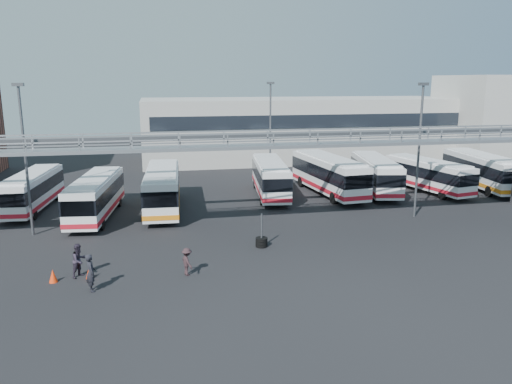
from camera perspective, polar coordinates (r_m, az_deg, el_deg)
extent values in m
plane|color=black|center=(30.06, 3.79, -7.55)|extent=(140.00, 140.00, 0.00)
cube|color=#93969B|center=(33.33, 1.66, 5.29)|extent=(50.00, 1.80, 0.22)
cube|color=#93969B|center=(32.40, 2.02, 6.77)|extent=(50.00, 0.10, 0.10)
cube|color=#93969B|center=(34.05, 1.34, 7.06)|extent=(50.00, 0.10, 0.10)
cube|color=#4C4F54|center=(37.18, 0.24, 6.37)|extent=(45.00, 0.50, 0.35)
cube|color=#9E9E99|center=(68.35, 5.12, 7.26)|extent=(42.00, 14.00, 8.00)
cube|color=#B2B2AD|center=(74.87, 26.17, 7.65)|extent=(14.00, 12.00, 11.00)
cylinder|color=#4C4F54|center=(36.55, -24.81, 3.04)|extent=(0.18, 0.18, 10.00)
cube|color=#4C4F54|center=(36.15, -25.56, 11.02)|extent=(0.70, 0.35, 0.22)
cylinder|color=#4C4F54|center=(39.76, 18.09, 4.27)|extent=(0.18, 0.18, 10.00)
cube|color=#4C4F54|center=(39.40, 18.61, 11.62)|extent=(0.70, 0.35, 0.22)
cylinder|color=#4C4F54|center=(50.80, 1.64, 6.59)|extent=(0.18, 0.18, 10.00)
cube|color=#4C4F54|center=(50.52, 1.68, 12.35)|extent=(0.70, 0.35, 0.22)
cube|color=silver|center=(44.45, -24.20, 0.23)|extent=(3.26, 10.17, 2.50)
cube|color=black|center=(44.39, -24.24, 0.60)|extent=(3.32, 10.23, 1.00)
cube|color=red|center=(44.63, -24.10, -0.88)|extent=(3.31, 10.22, 0.32)
cube|color=silver|center=(44.21, -24.36, 1.90)|extent=(2.93, 9.15, 0.15)
cylinder|color=black|center=(42.12, -26.69, -2.34)|extent=(0.36, 0.93, 0.91)
cylinder|color=black|center=(41.44, -24.07, -2.31)|extent=(0.36, 0.93, 0.91)
cylinder|color=black|center=(47.98, -24.06, -0.39)|extent=(0.36, 0.93, 0.91)
cylinder|color=black|center=(47.38, -21.73, -0.34)|extent=(0.36, 0.93, 0.91)
cube|color=silver|center=(40.12, -17.84, -0.40)|extent=(3.60, 10.64, 2.61)
cube|color=black|center=(40.05, -17.86, 0.03)|extent=(3.66, 10.71, 1.04)
cube|color=red|center=(40.33, -17.75, -1.68)|extent=(3.65, 10.70, 0.33)
cube|color=silver|center=(39.84, -17.97, 1.54)|extent=(3.24, 9.58, 0.15)
cylinder|color=black|center=(37.55, -20.41, -3.44)|extent=(0.40, 0.98, 0.95)
cylinder|color=black|center=(37.03, -17.22, -3.43)|extent=(0.40, 0.98, 0.95)
cylinder|color=black|center=(43.81, -18.13, -1.04)|extent=(0.40, 0.98, 0.95)
cylinder|color=black|center=(43.36, -15.39, -1.00)|extent=(0.40, 0.98, 0.95)
cube|color=silver|center=(41.06, -10.62, 0.47)|extent=(3.15, 11.31, 2.80)
cube|color=black|center=(40.99, -10.64, 0.92)|extent=(3.22, 11.38, 1.12)
cube|color=orange|center=(41.28, -10.56, -0.87)|extent=(3.20, 11.37, 0.36)
cube|color=silver|center=(40.78, -10.70, 2.50)|extent=(2.84, 10.18, 0.16)
cylinder|color=black|center=(37.97, -12.45, -2.70)|extent=(0.36, 1.03, 1.02)
cylinder|color=black|center=(37.87, -8.97, -2.60)|extent=(0.36, 1.03, 1.02)
cylinder|color=black|center=(44.90, -11.87, -0.30)|extent=(0.36, 1.03, 1.02)
cylinder|color=black|center=(44.82, -8.93, -0.21)|extent=(0.36, 1.03, 1.02)
cube|color=silver|center=(45.43, 1.64, 1.74)|extent=(3.68, 10.86, 2.66)
cube|color=black|center=(45.37, 1.64, 2.13)|extent=(3.74, 10.93, 1.06)
cube|color=red|center=(45.61, 1.63, 0.57)|extent=(3.73, 10.92, 0.34)
cube|color=silver|center=(45.18, 1.65, 3.49)|extent=(3.31, 9.78, 0.15)
cylinder|color=black|center=(42.27, 0.67, -0.87)|extent=(0.40, 1.00, 0.97)
cylinder|color=black|center=(42.53, 3.60, -0.81)|extent=(0.40, 1.00, 0.97)
cylinder|color=black|center=(48.90, -0.09, 0.99)|extent=(0.40, 1.00, 0.97)
cylinder|color=black|center=(49.12, 2.45, 1.04)|extent=(0.40, 1.00, 0.97)
cube|color=silver|center=(46.59, 8.28, 2.07)|extent=(3.69, 11.72, 2.88)
cube|color=black|center=(46.53, 8.30, 2.48)|extent=(3.76, 11.79, 1.15)
cube|color=red|center=(46.79, 8.24, 0.84)|extent=(3.75, 11.78, 0.37)
cube|color=silver|center=(46.34, 8.34, 3.92)|extent=(3.32, 10.55, 0.17)
cylinder|color=black|center=(43.12, 8.87, -0.70)|extent=(0.41, 1.07, 1.05)
cylinder|color=black|center=(44.19, 11.65, -0.48)|extent=(0.41, 1.07, 1.05)
cylinder|color=black|center=(49.70, 5.18, 1.18)|extent=(0.41, 1.07, 1.05)
cylinder|color=black|center=(50.63, 7.68, 1.33)|extent=(0.41, 1.07, 1.05)
cube|color=silver|center=(48.38, 13.47, 2.08)|extent=(4.38, 10.98, 2.68)
cube|color=black|center=(48.33, 13.48, 2.45)|extent=(4.45, 11.05, 1.07)
cube|color=red|center=(48.56, 13.41, 0.98)|extent=(4.44, 11.04, 0.34)
cube|color=silver|center=(48.15, 13.55, 3.74)|extent=(3.94, 9.88, 0.16)
cylinder|color=black|center=(45.12, 13.09, -0.33)|extent=(0.47, 1.01, 0.97)
cylinder|color=black|center=(45.70, 15.76, -0.32)|extent=(0.47, 1.01, 0.97)
cylinder|color=black|center=(51.65, 11.29, 1.38)|extent=(0.47, 1.01, 0.97)
cylinder|color=black|center=(52.15, 13.64, 1.37)|extent=(0.47, 1.01, 0.97)
cube|color=silver|center=(49.97, 19.02, 1.92)|extent=(4.25, 10.26, 2.50)
cube|color=black|center=(49.92, 19.05, 2.26)|extent=(4.32, 10.33, 1.00)
cube|color=red|center=(50.13, 18.95, 0.93)|extent=(4.31, 10.32, 0.32)
cube|color=silver|center=(49.75, 19.13, 3.42)|extent=(3.83, 9.24, 0.15)
cylinder|color=black|center=(47.23, 20.59, -0.28)|extent=(0.45, 0.95, 0.91)
cylinder|color=black|center=(48.65, 22.33, -0.07)|extent=(0.45, 0.95, 0.91)
cylinder|color=black|center=(51.91, 15.74, 1.17)|extent=(0.45, 0.95, 0.91)
cylinder|color=black|center=(53.20, 17.44, 1.33)|extent=(0.45, 0.95, 0.91)
cube|color=silver|center=(53.31, 24.38, 2.30)|extent=(3.60, 11.23, 2.76)
cube|color=black|center=(53.25, 24.41, 2.65)|extent=(3.67, 11.29, 1.10)
cube|color=orange|center=(53.47, 24.28, 1.27)|extent=(3.66, 11.28, 0.35)
cube|color=silver|center=(53.09, 24.52, 3.85)|extent=(3.24, 10.10, 0.16)
cylinder|color=black|center=(49.99, 25.11, 0.06)|extent=(0.40, 1.03, 1.00)
cylinder|color=black|center=(56.03, 21.47, 1.63)|extent=(0.40, 1.03, 1.00)
cylinder|color=black|center=(57.10, 23.49, 1.65)|extent=(0.40, 1.03, 1.00)
imported|color=black|center=(26.57, -18.36, -8.74)|extent=(0.64, 0.81, 1.94)
imported|color=#2C2533|center=(28.64, -19.56, -7.37)|extent=(1.11, 1.14, 1.85)
imported|color=#2F1F23|center=(27.51, -7.88, -7.90)|extent=(0.89, 1.13, 1.54)
cone|color=#F8380D|center=(28.57, -22.18, -8.86)|extent=(0.53, 0.53, 0.70)
cone|color=#F8380D|center=(28.41, -18.48, -8.70)|extent=(0.53, 0.53, 0.69)
cylinder|color=black|center=(31.93, 0.64, -6.09)|extent=(0.76, 0.76, 0.18)
cylinder|color=black|center=(31.87, 0.64, -5.75)|extent=(0.76, 0.76, 0.18)
cylinder|color=black|center=(31.80, 0.64, -5.41)|extent=(0.76, 0.76, 0.18)
cylinder|color=#4C4F54|center=(31.63, 0.64, -4.41)|extent=(0.11, 0.11, 2.18)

